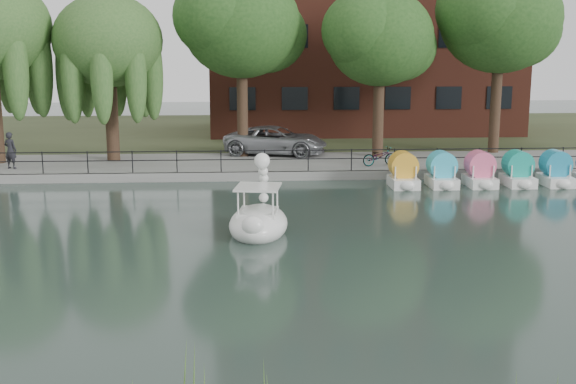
{
  "coord_description": "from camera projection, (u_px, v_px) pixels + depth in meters",
  "views": [
    {
      "loc": [
        -0.93,
        -19.38,
        6.08
      ],
      "look_at": [
        0.5,
        4.0,
        1.3
      ],
      "focal_mm": 45.0,
      "sensor_mm": 36.0,
      "label": 1
    }
  ],
  "objects": [
    {
      "name": "ground_plane",
      "position": [
        279.0,
        266.0,
        20.22
      ],
      "size": [
        120.0,
        120.0,
        0.0
      ],
      "primitive_type": "plane",
      "color": "#384B43"
    },
    {
      "name": "promenade",
      "position": [
        263.0,
        166.0,
        35.83
      ],
      "size": [
        40.0,
        6.0,
        0.4
      ],
      "primitive_type": "cube",
      "color": "gray",
      "rests_on": "ground_plane"
    },
    {
      "name": "kerb",
      "position": [
        265.0,
        176.0,
        32.94
      ],
      "size": [
        40.0,
        0.25,
        0.4
      ],
      "primitive_type": "cube",
      "color": "gray",
      "rests_on": "ground_plane"
    },
    {
      "name": "land_strip",
      "position": [
        258.0,
        133.0,
        49.52
      ],
      "size": [
        60.0,
        22.0,
        0.36
      ],
      "primitive_type": "cube",
      "color": "#47512D",
      "rests_on": "ground_plane"
    },
    {
      "name": "railing",
      "position": [
        265.0,
        155.0,
        32.95
      ],
      "size": [
        32.0,
        0.05,
        1.0
      ],
      "color": "black",
      "rests_on": "promenade"
    },
    {
      "name": "willow_mid",
      "position": [
        108.0,
        41.0,
        35.15
      ],
      "size": [
        5.32,
        5.32,
        8.15
      ],
      "color": "#473323",
      "rests_on": "promenade"
    },
    {
      "name": "broadleaf_center",
      "position": [
        241.0,
        25.0,
        36.35
      ],
      "size": [
        6.0,
        6.0,
        9.25
      ],
      "color": "#473323",
      "rests_on": "promenade"
    },
    {
      "name": "broadleaf_right",
      "position": [
        380.0,
        39.0,
        36.42
      ],
      "size": [
        5.4,
        5.4,
        8.32
      ],
      "color": "#473323",
      "rests_on": "promenade"
    },
    {
      "name": "broadleaf_far",
      "position": [
        500.0,
        19.0,
        37.58
      ],
      "size": [
        6.3,
        6.3,
        9.71
      ],
      "color": "#473323",
      "rests_on": "promenade"
    },
    {
      "name": "minivan",
      "position": [
        276.0,
        138.0,
        37.97
      ],
      "size": [
        4.2,
        6.67,
        1.72
      ],
      "primitive_type": "imported",
      "rotation": [
        0.0,
        0.0,
        1.34
      ],
      "color": "gray",
      "rests_on": "promenade"
    },
    {
      "name": "bicycle",
      "position": [
        380.0,
        155.0,
        34.48
      ],
      "size": [
        0.98,
        1.81,
        1.0
      ],
      "primitive_type": "imported",
      "rotation": [
        0.0,
        0.0,
        1.81
      ],
      "color": "gray",
      "rests_on": "promenade"
    },
    {
      "name": "pedestrian",
      "position": [
        10.0,
        148.0,
        33.61
      ],
      "size": [
        0.84,
        0.7,
        1.98
      ],
      "primitive_type": "imported",
      "rotation": [
        0.0,
        0.0,
        2.79
      ],
      "color": "black",
      "rests_on": "promenade"
    },
    {
      "name": "swan_boat",
      "position": [
        259.0,
        217.0,
        23.57
      ],
      "size": [
        2.34,
        3.26,
        2.54
      ],
      "rotation": [
        0.0,
        0.0,
        -0.16
      ],
      "color": "white",
      "rests_on": "ground_plane"
    },
    {
      "name": "pedal_boat_row",
      "position": [
        499.0,
        172.0,
        31.64
      ],
      "size": [
        9.65,
        1.7,
        1.4
      ],
      "color": "white",
      "rests_on": "ground_plane"
    }
  ]
}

